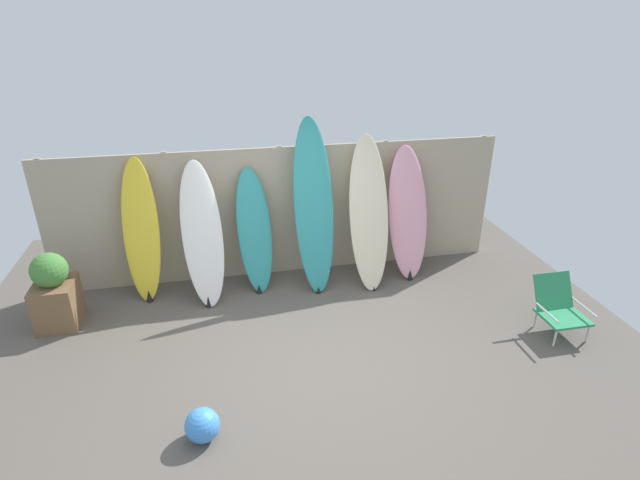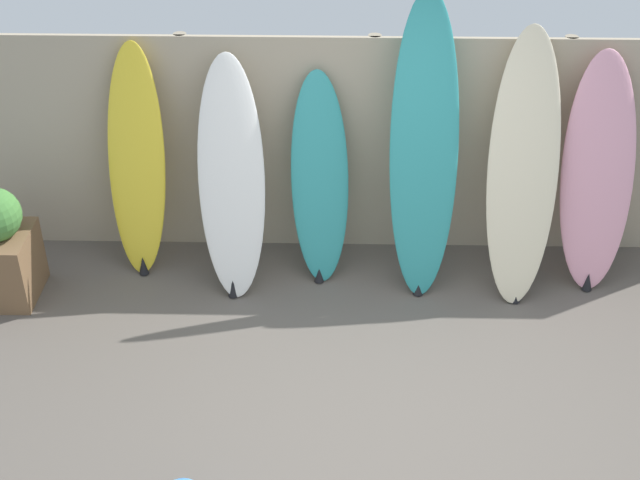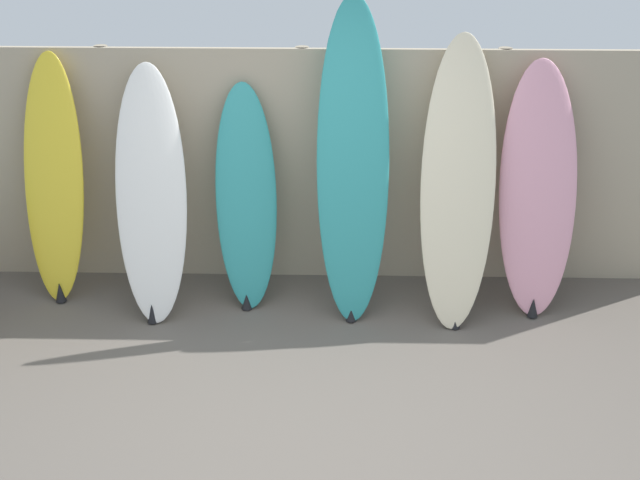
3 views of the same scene
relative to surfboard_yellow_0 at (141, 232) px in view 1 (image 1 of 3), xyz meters
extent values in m
plane|color=#5B544C|center=(1.79, -1.71, -0.89)|extent=(7.68, 7.68, 0.00)
cube|color=tan|center=(1.79, 0.29, 0.01)|extent=(6.08, 0.04, 1.80)
cylinder|color=gray|center=(-1.09, 0.33, 0.01)|extent=(0.10, 0.10, 1.80)
cylinder|color=gray|center=(0.35, 0.33, 0.01)|extent=(0.10, 0.10, 1.80)
cylinder|color=gray|center=(1.79, 0.33, 0.01)|extent=(0.10, 0.10, 1.80)
cylinder|color=gray|center=(3.23, 0.33, 0.01)|extent=(0.10, 0.10, 1.80)
cylinder|color=gray|center=(4.67, 0.33, 0.01)|extent=(0.10, 0.10, 1.80)
ellipsoid|color=yellow|center=(0.00, 0.00, 0.01)|extent=(0.48, 0.51, 1.80)
cone|color=black|center=(0.00, -0.20, -0.80)|extent=(0.08, 0.08, 0.15)
ellipsoid|color=white|center=(0.74, -0.18, -0.02)|extent=(0.57, 0.76, 1.75)
cone|color=black|center=(0.74, -0.48, -0.81)|extent=(0.08, 0.08, 0.14)
ellipsoid|color=teal|center=(1.40, -0.03, -0.09)|extent=(0.50, 0.61, 1.59)
cone|color=black|center=(1.40, -0.27, -0.82)|extent=(0.08, 0.08, 0.11)
ellipsoid|color=teal|center=(2.16, -0.14, 0.22)|extent=(0.52, 0.69, 2.22)
cone|color=black|center=(2.16, -0.43, -0.83)|extent=(0.08, 0.08, 0.10)
ellipsoid|color=beige|center=(2.89, -0.17, 0.09)|extent=(0.57, 0.83, 1.95)
cone|color=black|center=(2.89, -0.50, -0.82)|extent=(0.08, 0.08, 0.12)
ellipsoid|color=pink|center=(3.47, -0.08, 0.00)|extent=(0.57, 0.62, 1.78)
cone|color=black|center=(3.47, -0.34, -0.81)|extent=(0.08, 0.08, 0.14)
cylinder|color=silver|center=(4.50, -2.09, -0.78)|extent=(0.02, 0.02, 0.22)
cylinder|color=silver|center=(4.90, -2.09, -0.78)|extent=(0.02, 0.02, 0.22)
cylinder|color=silver|center=(4.50, -1.71, -0.78)|extent=(0.02, 0.02, 0.22)
cylinder|color=silver|center=(4.90, -1.71, -0.78)|extent=(0.02, 0.02, 0.22)
cube|color=#2D8C59|center=(4.70, -1.90, -0.65)|extent=(0.48, 0.44, 0.03)
cube|color=#2D8C59|center=(4.70, -1.66, -0.46)|extent=(0.46, 0.24, 0.41)
cylinder|color=silver|center=(4.46, -1.90, -0.55)|extent=(0.02, 0.44, 0.02)
cylinder|color=silver|center=(4.94, -1.90, -0.55)|extent=(0.02, 0.44, 0.02)
cube|color=brown|center=(-0.98, -0.49, -0.62)|extent=(0.45, 0.53, 0.54)
sphere|color=#437E38|center=(-0.98, -0.49, -0.17)|extent=(0.41, 0.41, 0.41)
sphere|color=#3F8CE5|center=(0.69, -2.64, -0.74)|extent=(0.30, 0.30, 0.30)
camera|label=1|loc=(1.02, -6.00, 2.52)|focal=28.00mm
camera|label=2|loc=(1.52, -5.96, 3.22)|focal=50.00mm
camera|label=3|loc=(2.07, -5.94, 2.42)|focal=50.00mm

